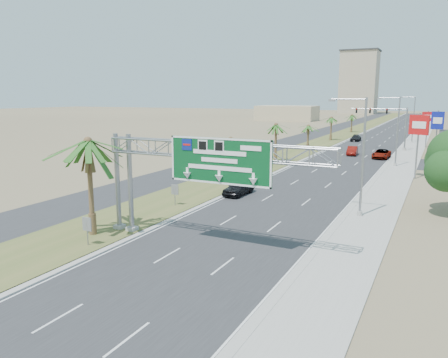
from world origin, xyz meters
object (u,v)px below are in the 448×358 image
sign_gantry (202,158)px  signal_mast (394,125)px  car_left_lane (239,187)px  car_far (356,138)px  pole_sign_blue (437,122)px  palm_near (88,142)px  car_mid_lane (352,151)px  pole_sign_red_far (428,119)px  car_right_lane (382,154)px  pole_sign_red_near (419,128)px

sign_gantry → signal_mast: bearing=84.3°
signal_mast → car_left_lane: signal_mast is taller
car_far → pole_sign_blue: 25.37m
palm_near → car_left_lane: size_ratio=1.82×
car_mid_lane → pole_sign_red_far: (10.93, 17.84, 4.89)m
sign_gantry → car_mid_lane: sign_gantry is taller
car_mid_lane → signal_mast: bearing=56.3°
car_left_lane → pole_sign_blue: (17.59, 42.50, 4.91)m
pole_sign_blue → car_left_lane: bearing=-112.5°
pole_sign_blue → pole_sign_red_far: (-1.87, 12.19, -0.04)m
car_far → pole_sign_red_far: size_ratio=0.66×
pole_sign_red_far → sign_gantry: bearing=-99.4°
sign_gantry → palm_near: size_ratio=2.01×
car_far → pole_sign_red_far: (14.61, -6.43, 4.96)m
car_right_lane → pole_sign_blue: 12.08m
car_right_lane → pole_sign_red_far: size_ratio=0.74×
car_mid_lane → pole_sign_red_near: bearing=-64.5°
signal_mast → car_left_lane: size_ratio=2.24×
signal_mast → car_right_lane: 13.02m
sign_gantry → pole_sign_red_far: 70.70m
car_left_lane → car_far: car_left_lane is taller
signal_mast → pole_sign_red_far: size_ratio=1.42×
signal_mast → pole_sign_red_near: bearing=-79.3°
car_left_lane → car_mid_lane: 37.16m
car_left_lane → car_far: size_ratio=0.97×
car_mid_lane → car_left_lane: bearing=-102.3°
car_far → pole_sign_red_near: (14.73, -43.11, 5.56)m
car_right_lane → pole_sign_red_near: size_ratio=0.66×
pole_sign_red_far → signal_mast: bearing=-124.8°
sign_gantry → signal_mast: signal_mast is taller
sign_gantry → car_mid_lane: 52.17m
signal_mast → car_mid_lane: signal_mast is taller
sign_gantry → signal_mast: 62.37m
car_mid_lane → car_far: (-3.68, 24.28, -0.07)m
car_left_lane → car_mid_lane: car_left_lane is taller
pole_sign_red_near → sign_gantry: bearing=-109.5°
sign_gantry → car_left_lane: bearing=105.3°
palm_near → car_mid_lane: (8.79, 53.82, -6.18)m
sign_gantry → car_right_lane: (5.72, 49.70, -5.31)m
car_right_lane → car_far: size_ratio=1.13×
car_left_lane → car_far: 61.13m
pole_sign_blue → car_far: bearing=131.5°
sign_gantry → pole_sign_blue: bearing=76.8°
sign_gantry → car_far: size_ratio=3.54×
car_mid_lane → pole_sign_red_far: size_ratio=0.63×
car_mid_lane → car_far: 24.55m
signal_mast → car_right_lane: size_ratio=1.92×
signal_mast → car_far: size_ratio=2.17×
palm_near → car_right_lane: size_ratio=1.56×
palm_near → car_mid_lane: 54.89m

